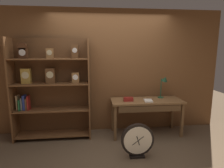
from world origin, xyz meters
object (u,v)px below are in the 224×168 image
Objects in this scene: open_repair_manual at (148,101)px; bookshelf at (50,89)px; toolbox_small at (128,99)px; desk_lamp at (164,83)px; round_clock_large at (138,141)px; workbench at (147,104)px.

bookshelf is at bearing -178.88° from open_repair_manual.
toolbox_small is (1.55, -0.13, -0.22)m from bookshelf.
desk_lamp reaches higher than round_clock_large.
toolbox_small is 0.32× the size of round_clock_large.
workbench is at bearing 64.92° from round_clock_large.
toolbox_small is 0.94m from round_clock_large.
desk_lamp is 1.47m from round_clock_large.
toolbox_small reaches higher than open_repair_manual.
toolbox_small is (-0.40, -0.03, 0.13)m from workbench.
desk_lamp is at bearing 17.58° from workbench.
desk_lamp reaches higher than toolbox_small.
open_repair_manual reaches higher than workbench.
toolbox_small is at bearing -175.69° from workbench.
open_repair_manual reaches higher than round_clock_large.
desk_lamp reaches higher than workbench.
bookshelf is at bearing 148.71° from round_clock_large.
bookshelf is 1.57m from toolbox_small.
round_clock_large is at bearing -110.98° from open_repair_manual.
bookshelf reaches higher than toolbox_small.
workbench is 7.80× the size of toolbox_small.
workbench is 2.99× the size of desk_lamp.
open_repair_manual is at bearing -88.13° from workbench.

